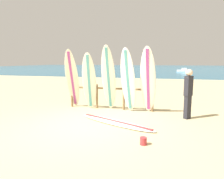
{
  "coord_description": "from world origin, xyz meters",
  "views": [
    {
      "loc": [
        2.32,
        -5.42,
        1.94
      ],
      "look_at": [
        0.16,
        2.77,
        0.77
      ],
      "focal_mm": 32.7,
      "sensor_mm": 36.0,
      "label": 1
    }
  ],
  "objects_px": {
    "surfboard_rack": "(110,93)",
    "beachgoer_standing": "(188,92)",
    "surfboard_lying_on_sand": "(115,122)",
    "surfboard_leaning_center": "(128,81)",
    "surfboard_leaning_far_left": "(72,79)",
    "small_boat_offshore": "(184,70)",
    "surfboard_leaning_center_left": "(109,79)",
    "sand_bucket": "(143,141)",
    "surfboard_leaning_left": "(89,82)",
    "surfboard_leaning_center_right": "(148,81)"
  },
  "relations": [
    {
      "from": "surfboard_leaning_center_left",
      "to": "small_boat_offshore",
      "type": "height_order",
      "value": "surfboard_leaning_center_left"
    },
    {
      "from": "surfboard_lying_on_sand",
      "to": "surfboard_leaning_center",
      "type": "bearing_deg",
      "value": 84.96
    },
    {
      "from": "surfboard_leaning_far_left",
      "to": "sand_bucket",
      "type": "relative_size",
      "value": 13.41
    },
    {
      "from": "surfboard_leaning_center_left",
      "to": "sand_bucket",
      "type": "bearing_deg",
      "value": -60.71
    },
    {
      "from": "surfboard_rack",
      "to": "small_boat_offshore",
      "type": "xyz_separation_m",
      "value": [
        5.55,
        32.88,
        -0.39
      ]
    },
    {
      "from": "surfboard_rack",
      "to": "surfboard_leaning_center",
      "type": "distance_m",
      "value": 1.07
    },
    {
      "from": "surfboard_leaning_center_left",
      "to": "beachgoer_standing",
      "type": "distance_m",
      "value": 2.95
    },
    {
      "from": "surfboard_leaning_far_left",
      "to": "surfboard_leaning_center",
      "type": "bearing_deg",
      "value": -2.19
    },
    {
      "from": "surfboard_leaning_center_right",
      "to": "surfboard_lying_on_sand",
      "type": "height_order",
      "value": "surfboard_leaning_center_right"
    },
    {
      "from": "surfboard_leaning_center_right",
      "to": "small_boat_offshore",
      "type": "height_order",
      "value": "surfboard_leaning_center_right"
    },
    {
      "from": "surfboard_leaning_center_left",
      "to": "surfboard_leaning_left",
      "type": "bearing_deg",
      "value": -177.96
    },
    {
      "from": "surfboard_lying_on_sand",
      "to": "surfboard_rack",
      "type": "bearing_deg",
      "value": 110.22
    },
    {
      "from": "surfboard_rack",
      "to": "sand_bucket",
      "type": "relative_size",
      "value": 19.45
    },
    {
      "from": "surfboard_leaning_center",
      "to": "sand_bucket",
      "type": "xyz_separation_m",
      "value": [
        0.9,
        -2.91,
        -1.13
      ]
    },
    {
      "from": "surfboard_leaning_far_left",
      "to": "surfboard_leaning_center_right",
      "type": "relative_size",
      "value": 0.97
    },
    {
      "from": "surfboard_leaning_left",
      "to": "beachgoer_standing",
      "type": "relative_size",
      "value": 1.36
    },
    {
      "from": "small_boat_offshore",
      "to": "surfboard_lying_on_sand",
      "type": "bearing_deg",
      "value": -97.99
    },
    {
      "from": "surfboard_leaning_far_left",
      "to": "surfboard_rack",
      "type": "bearing_deg",
      "value": 11.23
    },
    {
      "from": "surfboard_leaning_center_left",
      "to": "sand_bucket",
      "type": "xyz_separation_m",
      "value": [
        1.69,
        -3.01,
        -1.19
      ]
    },
    {
      "from": "surfboard_rack",
      "to": "small_boat_offshore",
      "type": "distance_m",
      "value": 33.34
    },
    {
      "from": "surfboard_leaning_center_left",
      "to": "small_boat_offshore",
      "type": "relative_size",
      "value": 0.92
    },
    {
      "from": "surfboard_leaning_center_left",
      "to": "surfboard_leaning_center",
      "type": "height_order",
      "value": "surfboard_leaning_center_left"
    },
    {
      "from": "surfboard_leaning_left",
      "to": "surfboard_leaning_center",
      "type": "relative_size",
      "value": 0.93
    },
    {
      "from": "surfboard_leaning_far_left",
      "to": "sand_bucket",
      "type": "xyz_separation_m",
      "value": [
        3.23,
        -3.0,
        -1.12
      ]
    },
    {
      "from": "surfboard_rack",
      "to": "surfboard_leaning_center",
      "type": "height_order",
      "value": "surfboard_leaning_center"
    },
    {
      "from": "surfboard_leaning_center_right",
      "to": "beachgoer_standing",
      "type": "bearing_deg",
      "value": -14.85
    },
    {
      "from": "surfboard_leaning_far_left",
      "to": "surfboard_leaning_center",
      "type": "xyz_separation_m",
      "value": [
        2.33,
        -0.09,
        0.02
      ]
    },
    {
      "from": "surfboard_rack",
      "to": "surfboard_leaning_center_right",
      "type": "bearing_deg",
      "value": -12.81
    },
    {
      "from": "surfboard_leaning_center_left",
      "to": "surfboard_leaning_far_left",
      "type": "bearing_deg",
      "value": -179.55
    },
    {
      "from": "surfboard_leaning_center",
      "to": "surfboard_rack",
      "type": "bearing_deg",
      "value": 154.2
    },
    {
      "from": "surfboard_leaning_center_left",
      "to": "surfboard_leaning_center_right",
      "type": "height_order",
      "value": "surfboard_leaning_center_left"
    },
    {
      "from": "surfboard_leaning_center",
      "to": "beachgoer_standing",
      "type": "height_order",
      "value": "surfboard_leaning_center"
    },
    {
      "from": "surfboard_rack",
      "to": "beachgoer_standing",
      "type": "height_order",
      "value": "beachgoer_standing"
    },
    {
      "from": "surfboard_rack",
      "to": "surfboard_leaning_left",
      "type": "relative_size",
      "value": 1.53
    },
    {
      "from": "small_boat_offshore",
      "to": "sand_bucket",
      "type": "xyz_separation_m",
      "value": [
        -3.85,
        -36.18,
        -0.17
      ]
    },
    {
      "from": "surfboard_rack",
      "to": "surfboard_lying_on_sand",
      "type": "bearing_deg",
      "value": -69.78
    },
    {
      "from": "surfboard_leaning_center_right",
      "to": "small_boat_offshore",
      "type": "bearing_deg",
      "value": 83.11
    },
    {
      "from": "surfboard_leaning_left",
      "to": "sand_bucket",
      "type": "relative_size",
      "value": 12.69
    },
    {
      "from": "surfboard_rack",
      "to": "surfboard_leaning_center_right",
      "type": "height_order",
      "value": "surfboard_leaning_center_right"
    },
    {
      "from": "beachgoer_standing",
      "to": "surfboard_rack",
      "type": "bearing_deg",
      "value": 166.23
    },
    {
      "from": "surfboard_leaning_center_left",
      "to": "surfboard_leaning_center",
      "type": "distance_m",
      "value": 0.8
    },
    {
      "from": "surfboard_leaning_center",
      "to": "surfboard_lying_on_sand",
      "type": "distance_m",
      "value": 1.88
    },
    {
      "from": "surfboard_leaning_center_left",
      "to": "beachgoer_standing",
      "type": "bearing_deg",
      "value": -8.34
    },
    {
      "from": "surfboard_leaning_far_left",
      "to": "surfboard_leaning_left",
      "type": "xyz_separation_m",
      "value": [
        0.74,
        -0.02,
        -0.06
      ]
    },
    {
      "from": "surfboard_leaning_center_right",
      "to": "surfboard_lying_on_sand",
      "type": "bearing_deg",
      "value": -119.97
    },
    {
      "from": "surfboard_lying_on_sand",
      "to": "sand_bucket",
      "type": "relative_size",
      "value": 15.63
    },
    {
      "from": "beachgoer_standing",
      "to": "small_boat_offshore",
      "type": "relative_size",
      "value": 0.61
    },
    {
      "from": "surfboard_leaning_left",
      "to": "beachgoer_standing",
      "type": "height_order",
      "value": "surfboard_leaning_left"
    },
    {
      "from": "beachgoer_standing",
      "to": "small_boat_offshore",
      "type": "xyz_separation_m",
      "value": [
        2.64,
        33.59,
        -0.67
      ]
    },
    {
      "from": "surfboard_leaning_far_left",
      "to": "small_boat_offshore",
      "type": "xyz_separation_m",
      "value": [
        7.07,
        33.18,
        -0.95
      ]
    }
  ]
}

